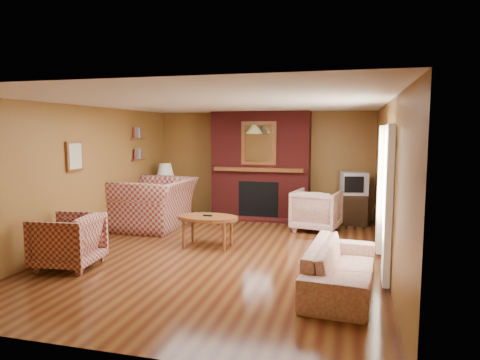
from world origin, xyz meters
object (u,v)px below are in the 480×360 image
(coffee_table, at_px, (208,219))
(table_lamp, at_px, (165,176))
(floral_sofa, at_px, (341,267))
(crt_tv, at_px, (354,183))
(fireplace, at_px, (261,166))
(tv_stand, at_px, (353,209))
(plaid_loveseat, at_px, (155,204))
(plaid_armchair, at_px, (68,241))
(side_table, at_px, (166,204))
(floral_armchair, at_px, (317,210))

(coffee_table, distance_m, table_lamp, 2.80)
(floral_sofa, xyz_separation_m, crt_tv, (0.15, 3.93, 0.59))
(coffee_table, bearing_deg, fireplace, 82.45)
(table_lamp, xyz_separation_m, tv_stand, (4.15, 0.35, -0.63))
(coffee_table, relative_size, crt_tv, 1.78)
(plaid_loveseat, xyz_separation_m, floral_sofa, (3.75, -2.52, -0.22))
(tv_stand, bearing_deg, plaid_armchair, -134.12)
(plaid_loveseat, xyz_separation_m, table_lamp, (-0.25, 1.06, 0.45))
(fireplace, distance_m, side_table, 2.34)
(plaid_armchair, relative_size, tv_stand, 1.33)
(coffee_table, distance_m, side_table, 2.76)
(floral_sofa, bearing_deg, fireplace, 29.36)
(floral_armchair, bearing_deg, coffee_table, 55.28)
(floral_sofa, bearing_deg, floral_armchair, 14.64)
(side_table, height_order, crt_tv, crt_tv)
(plaid_loveseat, distance_m, floral_armchair, 3.25)
(table_lamp, bearing_deg, fireplace, 14.29)
(floral_sofa, height_order, side_table, side_table)
(plaid_loveseat, height_order, plaid_armchair, plaid_loveseat)
(table_lamp, height_order, tv_stand, table_lamp)
(floral_armchair, bearing_deg, plaid_armchair, 55.10)
(fireplace, height_order, plaid_armchair, fireplace)
(fireplace, distance_m, plaid_armchair, 4.73)
(coffee_table, distance_m, tv_stand, 3.46)
(floral_sofa, distance_m, coffee_table, 2.69)
(plaid_loveseat, relative_size, table_lamp, 2.42)
(plaid_armchair, relative_size, floral_sofa, 0.44)
(floral_armchair, distance_m, table_lamp, 3.52)
(plaid_loveseat, distance_m, side_table, 1.11)
(side_table, bearing_deg, tv_stand, 4.82)
(fireplace, relative_size, coffee_table, 2.26)
(coffee_table, xyz_separation_m, tv_stand, (2.40, 2.48, -0.15))
(floral_sofa, bearing_deg, plaid_loveseat, 60.68)
(floral_sofa, bearing_deg, crt_tv, 2.40)
(fireplace, height_order, floral_armchair, fireplace)
(tv_stand, bearing_deg, side_table, -174.65)
(floral_sofa, relative_size, crt_tv, 3.25)
(plaid_armchair, xyz_separation_m, side_table, (-0.15, 3.70, -0.09))
(floral_armchair, height_order, tv_stand, floral_armchair)
(tv_stand, bearing_deg, floral_sofa, -91.65)
(floral_armchair, relative_size, side_table, 1.50)
(side_table, bearing_deg, plaid_armchair, -87.68)
(fireplace, bearing_deg, table_lamp, -165.71)
(fireplace, xyz_separation_m, table_lamp, (-2.10, -0.53, -0.23))
(coffee_table, distance_m, crt_tv, 3.48)
(table_lamp, distance_m, tv_stand, 4.21)
(floral_sofa, height_order, table_lamp, table_lamp)
(floral_armchair, distance_m, crt_tv, 1.16)
(plaid_loveseat, bearing_deg, fireplace, 130.90)
(plaid_loveseat, height_order, tv_stand, plaid_loveseat)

